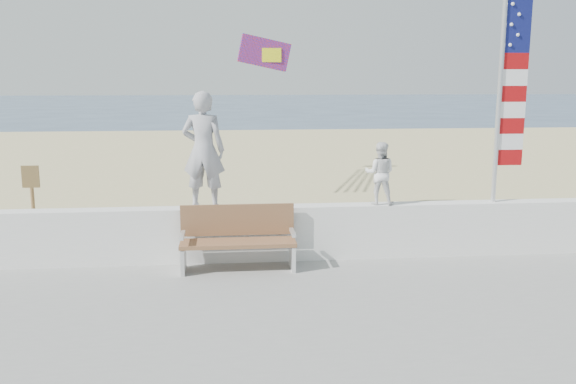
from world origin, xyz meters
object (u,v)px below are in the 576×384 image
adult (203,150)px  flag (507,88)px  bench (238,237)px  child (380,173)px

adult → flag: size_ratio=0.54×
flag → bench: bearing=-174.2°
adult → child: 2.92m
bench → flag: 5.05m
child → bench: (-2.37, -0.45, -0.91)m
child → flag: 2.52m
adult → bench: 1.50m
bench → flag: flag is taller
child → adult: bearing=16.1°
child → flag: (2.10, -0.00, 1.39)m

